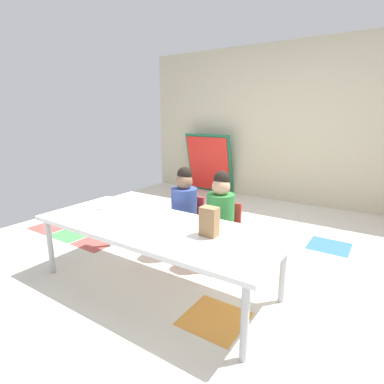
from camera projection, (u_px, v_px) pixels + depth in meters
name	position (u px, v px, depth m)	size (l,w,h in m)	color
ground_plane	(219.00, 257.00, 3.17)	(5.46, 5.02, 0.02)	silver
back_wall	(296.00, 125.00, 4.89)	(5.46, 0.10, 2.53)	beige
craft_table	(155.00, 229.00, 2.50)	(2.07, 0.83, 0.55)	white
seated_child_near_camera	(185.00, 203.00, 3.10)	(0.32, 0.31, 0.92)	red
seated_child_middle_seat	(221.00, 210.00, 2.87)	(0.32, 0.31, 0.92)	red
folded_activity_table	(209.00, 164.00, 5.70)	(0.90, 0.29, 1.09)	#19724C
paper_bag_brown	(209.00, 222.00, 2.25)	(0.13, 0.09, 0.22)	#9E754C
paper_plate_near_edge	(103.00, 210.00, 2.88)	(0.18, 0.18, 0.01)	white
donut_powdered_on_plate	(103.00, 208.00, 2.88)	(0.10, 0.10, 0.03)	white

